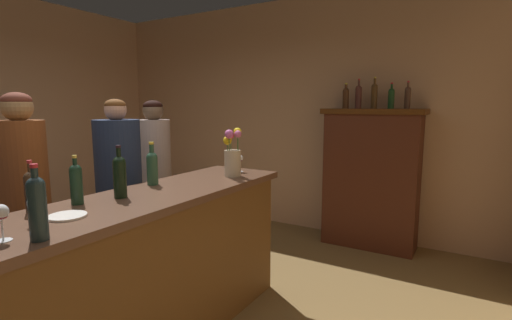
% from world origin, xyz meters
% --- Properties ---
extents(wall_back, '(5.66, 0.12, 2.97)m').
position_xyz_m(wall_back, '(0.00, 2.95, 1.49)').
color(wall_back, tan).
rests_on(wall_back, ground).
extents(bar_counter, '(0.65, 2.40, 1.05)m').
position_xyz_m(bar_counter, '(0.44, 0.01, 0.53)').
color(bar_counter, brown).
rests_on(bar_counter, ground).
extents(display_cabinet, '(1.10, 0.44, 1.59)m').
position_xyz_m(display_cabinet, '(1.22, 2.63, 0.83)').
color(display_cabinet, '#461F11').
rests_on(display_cabinet, ground).
extents(wine_bottle_merlot, '(0.08, 0.08, 0.33)m').
position_xyz_m(wine_bottle_merlot, '(0.36, -0.11, 1.20)').
color(wine_bottle_merlot, black).
rests_on(wine_bottle_merlot, bar_counter).
extents(wine_bottle_syrah, '(0.08, 0.08, 0.31)m').
position_xyz_m(wine_bottle_syrah, '(0.24, 0.27, 1.19)').
color(wine_bottle_syrah, '#254932').
rests_on(wine_bottle_syrah, bar_counter).
extents(wine_bottle_pinot, '(0.07, 0.07, 0.29)m').
position_xyz_m(wine_bottle_pinot, '(0.27, -0.35, 1.18)').
color(wine_bottle_pinot, '#16301F').
rests_on(wine_bottle_pinot, bar_counter).
extents(wine_bottle_riesling, '(0.07, 0.07, 0.28)m').
position_xyz_m(wine_bottle_riesling, '(0.21, -0.57, 1.17)').
color(wine_bottle_riesling, '#442E1D').
rests_on(wine_bottle_riesling, bar_counter).
extents(wine_bottle_malbec, '(0.08, 0.08, 0.33)m').
position_xyz_m(wine_bottle_malbec, '(0.67, -0.79, 1.20)').
color(wine_bottle_malbec, '#1C2D30').
rests_on(wine_bottle_malbec, bar_counter).
extents(wine_glass_front, '(0.06, 0.06, 0.15)m').
position_xyz_m(wine_glass_front, '(0.49, 1.04, 1.16)').
color(wine_glass_front, white).
rests_on(wine_glass_front, bar_counter).
extents(wine_glass_mid, '(0.07, 0.07, 0.16)m').
position_xyz_m(wine_glass_mid, '(0.55, -0.88, 1.17)').
color(wine_glass_mid, white).
rests_on(wine_glass_mid, bar_counter).
extents(wine_glass_rear, '(0.07, 0.07, 0.14)m').
position_xyz_m(wine_glass_rear, '(0.44, -0.68, 1.15)').
color(wine_glass_rear, white).
rests_on(wine_glass_rear, bar_counter).
extents(flower_arrangement, '(0.15, 0.17, 0.39)m').
position_xyz_m(flower_arrangement, '(0.55, 0.84, 1.22)').
color(flower_arrangement, tan).
rests_on(flower_arrangement, bar_counter).
extents(cheese_plate, '(0.19, 0.19, 0.01)m').
position_xyz_m(cheese_plate, '(0.46, -0.54, 1.06)').
color(cheese_plate, white).
rests_on(cheese_plate, bar_counter).
extents(display_bottle_left, '(0.07, 0.07, 0.29)m').
position_xyz_m(display_bottle_left, '(0.90, 2.63, 1.72)').
color(display_bottle_left, '#472814').
rests_on(display_bottle_left, display_cabinet).
extents(display_bottle_midleft, '(0.07, 0.07, 0.33)m').
position_xyz_m(display_bottle_midleft, '(1.05, 2.63, 1.73)').
color(display_bottle_midleft, '#4B2620').
rests_on(display_bottle_midleft, display_cabinet).
extents(display_bottle_center, '(0.07, 0.07, 0.35)m').
position_xyz_m(display_bottle_center, '(1.22, 2.63, 1.74)').
color(display_bottle_center, '#472E14').
rests_on(display_bottle_center, display_cabinet).
extents(display_bottle_midright, '(0.07, 0.07, 0.28)m').
position_xyz_m(display_bottle_midright, '(1.40, 2.63, 1.71)').
color(display_bottle_midright, '#173A19').
rests_on(display_bottle_midright, display_cabinet).
extents(display_bottle_right, '(0.06, 0.06, 0.29)m').
position_xyz_m(display_bottle_right, '(1.57, 2.63, 1.71)').
color(display_bottle_right, '#452C1E').
rests_on(display_bottle_right, display_cabinet).
extents(patron_redhead, '(0.32, 0.32, 1.71)m').
position_xyz_m(patron_redhead, '(-0.48, -0.26, 0.95)').
color(patron_redhead, '#253635').
rests_on(patron_redhead, ground).
extents(patron_in_grey, '(0.37, 0.37, 1.67)m').
position_xyz_m(patron_in_grey, '(-0.30, 0.40, 0.91)').
color(patron_in_grey, navy).
rests_on(patron_in_grey, ground).
extents(patron_in_navy, '(0.31, 0.31, 1.67)m').
position_xyz_m(patron_in_navy, '(-0.48, 0.98, 0.93)').
color(patron_in_navy, maroon).
rests_on(patron_in_navy, ground).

